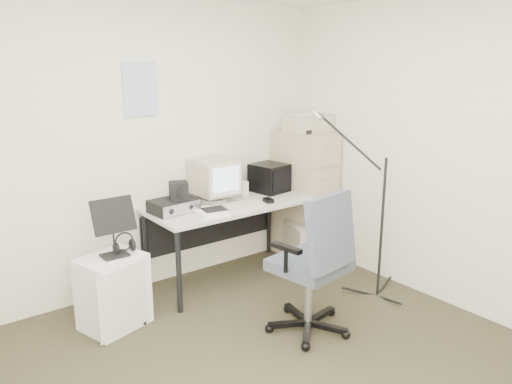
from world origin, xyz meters
TOP-DOWN VIEW (x-y plane):
  - floor at (0.00, 0.00)m, footprint 3.60×3.60m
  - wall_back at (0.00, 1.80)m, footprint 3.60×0.02m
  - wall_right at (1.80, 0.00)m, footprint 0.02×3.60m
  - wall_calendar at (-0.02, 1.79)m, footprint 0.30×0.02m
  - filing_cabinet at (1.58, 1.48)m, footprint 0.40×0.60m
  - printer at (1.58, 1.45)m, footprint 0.43×0.30m
  - desk at (0.63, 1.45)m, footprint 1.50×0.70m
  - crt_monitor at (0.56, 1.60)m, footprint 0.35×0.37m
  - crt_tv at (1.19, 1.57)m, footprint 0.34×0.36m
  - desk_speaker at (0.89, 1.59)m, footprint 0.08×0.08m
  - keyboard at (0.61, 1.31)m, footprint 0.48×0.25m
  - mouse at (0.93, 1.26)m, footprint 0.09×0.13m
  - radio_receiver at (0.10, 1.52)m, footprint 0.40×0.30m
  - radio_speaker at (0.15, 1.51)m, footprint 0.19×0.18m
  - papers at (0.33, 1.30)m, footprint 0.29×0.36m
  - pc_tower at (1.36, 1.28)m, footprint 0.35×0.51m
  - office_chair at (0.56, 0.32)m, footprint 0.72×0.72m
  - side_cart at (-0.57, 1.27)m, footprint 0.53×0.47m
  - music_stand at (-0.54, 1.26)m, footprint 0.35×0.24m
  - headphones at (-0.45, 1.30)m, footprint 0.19×0.19m
  - mic_stand at (1.45, 0.38)m, footprint 0.03×0.03m

SIDE VIEW (x-z plane):
  - floor at x=0.00m, z-range -0.01..0.00m
  - pc_tower at x=1.36m, z-range 0.00..0.43m
  - side_cart at x=-0.57m, z-range 0.00..0.56m
  - desk at x=0.63m, z-range 0.00..0.73m
  - office_chair at x=0.56m, z-range 0.00..1.10m
  - headphones at x=-0.45m, z-range 0.60..0.63m
  - filing_cabinet at x=1.58m, z-range 0.00..1.30m
  - papers at x=0.33m, z-range 0.73..0.75m
  - keyboard at x=0.61m, z-range 0.73..0.76m
  - mouse at x=0.93m, z-range 0.73..0.76m
  - radio_receiver at x=0.10m, z-range 0.73..0.84m
  - music_stand at x=-0.54m, z-range 0.56..1.02m
  - mic_stand at x=1.45m, z-range 0.00..1.59m
  - desk_speaker at x=0.89m, z-range 0.73..0.87m
  - crt_tv at x=1.19m, z-range 0.73..1.00m
  - radio_speaker at x=0.15m, z-range 0.84..0.99m
  - crt_monitor at x=0.56m, z-range 0.73..1.11m
  - wall_back at x=0.00m, z-range 0.00..2.50m
  - wall_right at x=1.80m, z-range 0.00..2.50m
  - printer at x=1.58m, z-range 1.30..1.46m
  - wall_calendar at x=-0.02m, z-range 1.53..1.97m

